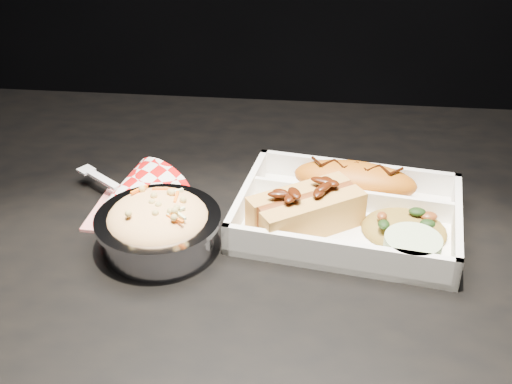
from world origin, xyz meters
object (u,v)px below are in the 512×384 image
(foil_coleslaw_cup, at_px, (158,225))
(hotdog, at_px, (306,208))
(napkin_fork, at_px, (131,198))
(dining_table, at_px, (278,306))
(fried_pastry, at_px, (355,180))
(food_tray, at_px, (348,217))

(foil_coleslaw_cup, bearing_deg, hotdog, 16.41)
(hotdog, height_order, napkin_fork, napkin_fork)
(dining_table, height_order, foil_coleslaw_cup, foil_coleslaw_cup)
(dining_table, height_order, napkin_fork, napkin_fork)
(fried_pastry, distance_m, hotdog, 0.09)
(napkin_fork, bearing_deg, foil_coleslaw_cup, -17.39)
(food_tray, xyz_separation_m, foil_coleslaw_cup, (-0.21, -0.07, 0.02))
(food_tray, bearing_deg, foil_coleslaw_cup, -153.53)
(dining_table, xyz_separation_m, foil_coleslaw_cup, (-0.13, -0.02, 0.12))
(fried_pastry, relative_size, hotdog, 1.10)
(fried_pastry, height_order, foil_coleslaw_cup, foil_coleslaw_cup)
(fried_pastry, height_order, napkin_fork, napkin_fork)
(napkin_fork, bearing_deg, fried_pastry, 47.07)
(food_tray, xyz_separation_m, fried_pastry, (0.01, 0.05, 0.02))
(fried_pastry, distance_m, napkin_fork, 0.27)
(dining_table, distance_m, foil_coleslaw_cup, 0.18)
(dining_table, relative_size, fried_pastry, 7.98)
(food_tray, height_order, fried_pastry, fried_pastry)
(hotdog, distance_m, napkin_fork, 0.21)
(food_tray, distance_m, napkin_fork, 0.26)
(food_tray, bearing_deg, dining_table, -138.45)
(foil_coleslaw_cup, bearing_deg, dining_table, 7.60)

